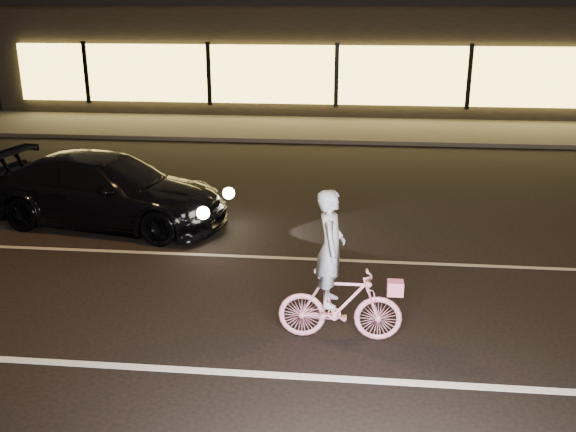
# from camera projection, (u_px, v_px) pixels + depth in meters

# --- Properties ---
(ground) EXTENTS (90.00, 90.00, 0.00)m
(ground) POSITION_uv_depth(u_px,v_px,m) (299.00, 315.00, 8.72)
(ground) COLOR black
(ground) RESTS_ON ground
(lane_stripe_near) EXTENTS (60.00, 0.12, 0.01)m
(lane_stripe_near) POSITION_uv_depth(u_px,v_px,m) (287.00, 376.00, 7.30)
(lane_stripe_near) COLOR silver
(lane_stripe_near) RESTS_ON ground
(lane_stripe_far) EXTENTS (60.00, 0.10, 0.01)m
(lane_stripe_far) POSITION_uv_depth(u_px,v_px,m) (309.00, 259.00, 10.60)
(lane_stripe_far) COLOR gray
(lane_stripe_far) RESTS_ON ground
(sidewalk) EXTENTS (30.00, 4.00, 0.12)m
(sidewalk) POSITION_uv_depth(u_px,v_px,m) (334.00, 129.00, 20.95)
(sidewalk) COLOR #383533
(sidewalk) RESTS_ON ground
(storefront) EXTENTS (25.40, 8.42, 4.20)m
(storefront) POSITION_uv_depth(u_px,v_px,m) (340.00, 50.00, 25.91)
(storefront) COLOR black
(storefront) RESTS_ON ground
(cyclist) EXTENTS (1.55, 0.53, 1.96)m
(cyclist) POSITION_uv_depth(u_px,v_px,m) (338.00, 288.00, 7.91)
(cyclist) COLOR #FB3877
(cyclist) RESTS_ON ground
(sedan) EXTENTS (4.86, 2.64, 1.34)m
(sedan) POSITION_uv_depth(u_px,v_px,m) (108.00, 190.00, 12.07)
(sedan) COLOR black
(sedan) RESTS_ON ground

